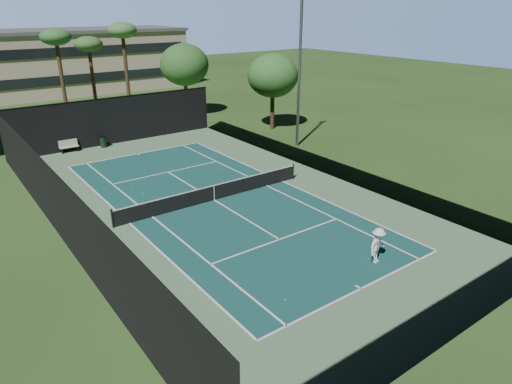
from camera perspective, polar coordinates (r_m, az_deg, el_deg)
ground at (r=28.35m, az=-5.23°, el=-1.04°), size 160.00×160.00×0.00m
apron_slab at (r=28.35m, az=-5.23°, el=-1.03°), size 18.00×32.00×0.01m
court_surface at (r=28.34m, az=-5.23°, el=-1.02°), size 10.97×23.77×0.01m
court_lines at (r=28.34m, az=-5.23°, el=-1.01°), size 11.07×23.87×0.01m
tennis_net at (r=28.13m, az=-5.27°, el=0.00°), size 12.90×0.10×1.10m
fence at (r=27.67m, az=-5.44°, el=2.82°), size 18.04×32.05×4.03m
player at (r=21.98m, az=14.98°, el=-6.46°), size 1.24×0.85×1.75m
tennis_ball_a at (r=19.16m, az=3.73°, el=-13.27°), size 0.07×0.07×0.07m
tennis_ball_b at (r=29.97m, az=-13.86°, el=-0.23°), size 0.08×0.08×0.08m
tennis_ball_c at (r=33.82m, az=-4.68°, el=2.94°), size 0.06×0.06×0.06m
tennis_ball_d at (r=31.43m, az=-15.30°, el=0.67°), size 0.06×0.06×0.06m
park_bench at (r=40.63m, az=-22.37°, el=5.39°), size 1.50×0.45×1.02m
trash_bin at (r=41.02m, az=-18.54°, el=5.96°), size 0.56×0.56×0.95m
palm_a at (r=47.87m, az=-23.71°, el=16.90°), size 2.80×2.80×9.32m
palm_b at (r=50.78m, az=-20.18°, el=16.64°), size 2.80×2.80×8.42m
palm_c at (r=48.67m, az=-16.34°, el=18.37°), size 2.80×2.80×9.77m
decid_tree_a at (r=50.49m, az=-8.95°, el=15.43°), size 5.12×5.12×7.62m
decid_tree_b at (r=44.35m, az=2.11°, el=14.32°), size 4.80×4.80×7.14m
campus_building at (r=70.03m, az=-26.09°, el=14.35°), size 40.50×12.50×8.30m
light_pole at (r=38.34m, az=5.47°, el=15.08°), size 0.90×0.25×12.22m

